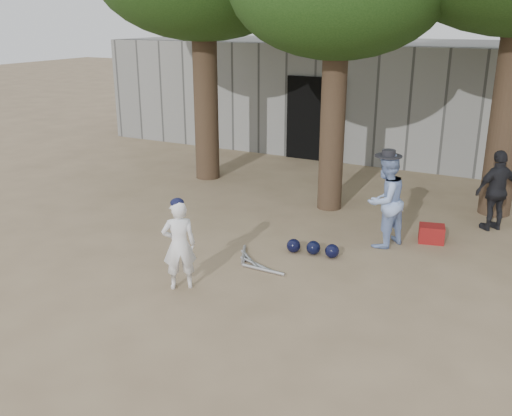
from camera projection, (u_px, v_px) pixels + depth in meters
The scene contains 8 objects.
ground at pixel (188, 283), 8.32m from camera, with size 70.00×70.00×0.00m, color #937C5E.
boy_player at pixel (179, 245), 7.98m from camera, with size 0.48×0.31×1.31m, color white.
spectator_blue at pixel (385, 201), 9.43m from camera, with size 0.77×0.60×1.58m, color #97B1E9.
spectator_dark at pixel (497, 191), 10.17m from camera, with size 0.86×0.36×1.47m, color black.
red_bag at pixel (431, 234), 9.78m from camera, with size 0.42×0.32×0.30m, color maroon.
back_building at pixel (387, 95), 16.51m from camera, with size 16.00×5.24×3.00m.
helmet_row at pixel (313, 248), 9.26m from camera, with size 0.87×0.31×0.23m.
bat_pile at pixel (253, 262), 8.95m from camera, with size 1.08×0.73×0.06m.
Camera 1 is at (4.37, -6.21, 3.71)m, focal length 40.00 mm.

